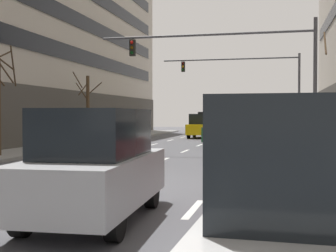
{
  "coord_description": "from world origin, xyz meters",
  "views": [
    {
      "loc": [
        4.77,
        -12.47,
        2.0
      ],
      "look_at": [
        -0.72,
        11.0,
        1.39
      ],
      "focal_mm": 48.97,
      "sensor_mm": 36.0,
      "label": 1
    }
  ],
  "objects_px": {
    "car_driving_1": "(95,165)",
    "car_parked_1": "(294,172)",
    "traffic_signal_0": "(243,61)",
    "street_tree_0": "(87,106)",
    "car_parked_0": "(322,224)",
    "traffic_signal_1": "(255,78)",
    "pedestrian_1": "(324,132)",
    "car_parked_2": "(286,146)",
    "pedestrian_0": "(334,134)",
    "taxi_driving_0": "(200,126)",
    "car_driving_2": "(222,129)"
  },
  "relations": [
    {
      "from": "pedestrian_0",
      "to": "traffic_signal_1",
      "type": "bearing_deg",
      "value": 109.3
    },
    {
      "from": "taxi_driving_0",
      "to": "car_driving_1",
      "type": "xyz_separation_m",
      "value": [
        2.9,
        -30.61,
        0.02
      ]
    },
    {
      "from": "traffic_signal_1",
      "to": "pedestrian_1",
      "type": "relative_size",
      "value": 7.24
    },
    {
      "from": "car_parked_0",
      "to": "car_parked_2",
      "type": "xyz_separation_m",
      "value": [
        0.0,
        13.18,
        -0.21
      ]
    },
    {
      "from": "car_parked_2",
      "to": "traffic_signal_1",
      "type": "height_order",
      "value": "traffic_signal_1"
    },
    {
      "from": "car_parked_0",
      "to": "traffic_signal_0",
      "type": "height_order",
      "value": "traffic_signal_0"
    },
    {
      "from": "traffic_signal_1",
      "to": "street_tree_0",
      "type": "distance_m",
      "value": 13.88
    },
    {
      "from": "car_driving_1",
      "to": "pedestrian_0",
      "type": "xyz_separation_m",
      "value": [
        6.2,
        16.38,
        -0.04
      ]
    },
    {
      "from": "traffic_signal_1",
      "to": "pedestrian_1",
      "type": "distance_m",
      "value": 11.6
    },
    {
      "from": "street_tree_0",
      "to": "pedestrian_0",
      "type": "distance_m",
      "value": 15.87
    },
    {
      "from": "car_parked_1",
      "to": "traffic_signal_0",
      "type": "relative_size",
      "value": 0.41
    },
    {
      "from": "car_parked_2",
      "to": "traffic_signal_0",
      "type": "xyz_separation_m",
      "value": [
        -1.91,
        5.35,
        3.77
      ]
    },
    {
      "from": "car_driving_1",
      "to": "car_parked_2",
      "type": "xyz_separation_m",
      "value": [
        3.68,
        9.25,
        -0.2
      ]
    },
    {
      "from": "car_driving_2",
      "to": "taxi_driving_0",
      "type": "bearing_deg",
      "value": 107.15
    },
    {
      "from": "taxi_driving_0",
      "to": "street_tree_0",
      "type": "bearing_deg",
      "value": -121.56
    },
    {
      "from": "car_parked_0",
      "to": "pedestrian_0",
      "type": "xyz_separation_m",
      "value": [
        2.52,
        20.32,
        -0.05
      ]
    },
    {
      "from": "car_parked_0",
      "to": "traffic_signal_1",
      "type": "height_order",
      "value": "traffic_signal_1"
    },
    {
      "from": "car_driving_1",
      "to": "traffic_signal_0",
      "type": "relative_size",
      "value": 0.41
    },
    {
      "from": "car_parked_2",
      "to": "pedestrian_1",
      "type": "bearing_deg",
      "value": 76.71
    },
    {
      "from": "street_tree_0",
      "to": "pedestrian_0",
      "type": "height_order",
      "value": "street_tree_0"
    },
    {
      "from": "taxi_driving_0",
      "to": "pedestrian_0",
      "type": "bearing_deg",
      "value": -57.39
    },
    {
      "from": "taxi_driving_0",
      "to": "car_parked_0",
      "type": "xyz_separation_m",
      "value": [
        6.58,
        -34.55,
        0.03
      ]
    },
    {
      "from": "car_driving_1",
      "to": "car_parked_2",
      "type": "relative_size",
      "value": 0.96
    },
    {
      "from": "car_driving_1",
      "to": "traffic_signal_0",
      "type": "xyz_separation_m",
      "value": [
        1.77,
        14.59,
        3.57
      ]
    },
    {
      "from": "car_parked_1",
      "to": "street_tree_0",
      "type": "distance_m",
      "value": 22.79
    },
    {
      "from": "car_driving_1",
      "to": "street_tree_0",
      "type": "relative_size",
      "value": 0.93
    },
    {
      "from": "taxi_driving_0",
      "to": "car_parked_1",
      "type": "relative_size",
      "value": 0.97
    },
    {
      "from": "traffic_signal_0",
      "to": "pedestrian_1",
      "type": "height_order",
      "value": "traffic_signal_0"
    },
    {
      "from": "car_driving_1",
      "to": "street_tree_0",
      "type": "distance_m",
      "value": 22.61
    },
    {
      "from": "traffic_signal_0",
      "to": "traffic_signal_1",
      "type": "height_order",
      "value": "traffic_signal_1"
    },
    {
      "from": "car_driving_2",
      "to": "pedestrian_1",
      "type": "bearing_deg",
      "value": -18.94
    },
    {
      "from": "car_driving_2",
      "to": "traffic_signal_0",
      "type": "xyz_separation_m",
      "value": [
        1.77,
        -6.62,
        3.57
      ]
    },
    {
      "from": "car_parked_1",
      "to": "traffic_signal_0",
      "type": "distance_m",
      "value": 13.46
    },
    {
      "from": "traffic_signal_0",
      "to": "traffic_signal_1",
      "type": "xyz_separation_m",
      "value": [
        -0.05,
        14.59,
        0.31
      ]
    },
    {
      "from": "car_driving_1",
      "to": "car_parked_1",
      "type": "height_order",
      "value": "car_driving_1"
    },
    {
      "from": "traffic_signal_0",
      "to": "car_parked_2",
      "type": "bearing_deg",
      "value": -70.36
    },
    {
      "from": "car_driving_2",
      "to": "car_parked_0",
      "type": "xyz_separation_m",
      "value": [
        3.68,
        -25.15,
        0.01
      ]
    },
    {
      "from": "traffic_signal_0",
      "to": "street_tree_0",
      "type": "xyz_separation_m",
      "value": [
        -10.77,
        6.09,
        -2.07
      ]
    },
    {
      "from": "car_driving_1",
      "to": "car_parked_1",
      "type": "relative_size",
      "value": 1.01
    },
    {
      "from": "traffic_signal_1",
      "to": "car_parked_0",
      "type": "bearing_deg",
      "value": -86.62
    },
    {
      "from": "car_driving_1",
      "to": "traffic_signal_0",
      "type": "distance_m",
      "value": 15.13
    },
    {
      "from": "car_parked_0",
      "to": "car_parked_2",
      "type": "relative_size",
      "value": 0.96
    },
    {
      "from": "car_driving_1",
      "to": "traffic_signal_1",
      "type": "xyz_separation_m",
      "value": [
        1.72,
        29.19,
        3.88
      ]
    },
    {
      "from": "car_parked_2",
      "to": "pedestrian_1",
      "type": "relative_size",
      "value": 3.04
    },
    {
      "from": "car_parked_2",
      "to": "pedestrian_0",
      "type": "distance_m",
      "value": 7.57
    },
    {
      "from": "car_parked_0",
      "to": "pedestrian_1",
      "type": "bearing_deg",
      "value": 84.21
    },
    {
      "from": "traffic_signal_0",
      "to": "traffic_signal_1",
      "type": "distance_m",
      "value": 14.6
    },
    {
      "from": "traffic_signal_0",
      "to": "street_tree_0",
      "type": "height_order",
      "value": "traffic_signal_0"
    },
    {
      "from": "car_driving_2",
      "to": "street_tree_0",
      "type": "distance_m",
      "value": 9.13
    },
    {
      "from": "car_parked_0",
      "to": "traffic_signal_0",
      "type": "xyz_separation_m",
      "value": [
        -1.91,
        18.53,
        3.56
      ]
    }
  ]
}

